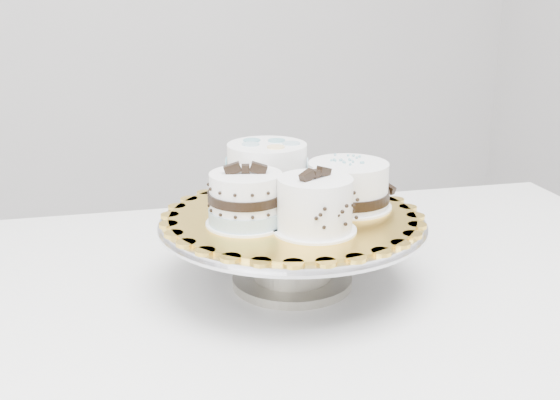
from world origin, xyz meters
name	(u,v)px	position (x,y,z in m)	size (l,w,h in m)	color
table	(310,339)	(0.09, 0.24, 0.67)	(1.30, 1.00, 0.75)	white
cake_stand	(292,239)	(0.07, 0.25, 0.82)	(0.36, 0.36, 0.10)	gray
cake_board	(292,216)	(0.07, 0.25, 0.85)	(0.33, 0.33, 0.00)	gold
cake_swirl	(315,206)	(0.06, 0.19, 0.88)	(0.12, 0.12, 0.08)	white
cake_banded	(246,201)	(0.00, 0.24, 0.88)	(0.12, 0.12, 0.08)	white
cake_dots	(267,172)	(0.06, 0.33, 0.89)	(0.14, 0.14, 0.08)	white
cake_ribbon	(349,186)	(0.15, 0.25, 0.88)	(0.14, 0.14, 0.07)	white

